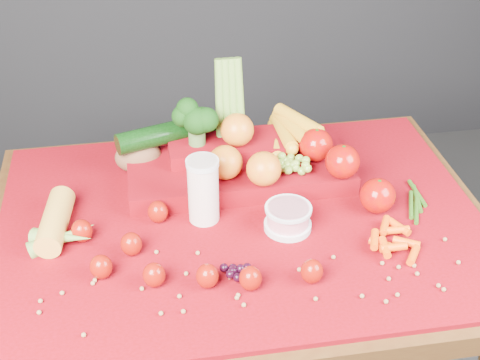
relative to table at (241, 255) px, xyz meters
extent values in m
cube|color=#351B0C|center=(0.00, 0.00, 0.07)|extent=(1.10, 0.80, 0.05)
cube|color=#351B0C|center=(-0.48, 0.33, -0.31)|extent=(0.06, 0.06, 0.70)
cube|color=#351B0C|center=(0.48, 0.33, -0.31)|extent=(0.06, 0.06, 0.70)
cube|color=maroon|center=(0.00, 0.00, 0.10)|extent=(1.05, 0.75, 0.01)
cylinder|color=beige|center=(-0.08, 0.01, 0.18)|extent=(0.07, 0.07, 0.15)
cylinder|color=silver|center=(-0.08, 0.01, 0.25)|extent=(0.07, 0.07, 0.01)
cylinder|color=silver|center=(0.09, -0.05, 0.11)|extent=(0.10, 0.10, 0.01)
cylinder|color=pink|center=(0.09, -0.05, 0.14)|extent=(0.09, 0.09, 0.04)
cylinder|color=silver|center=(0.09, -0.05, 0.16)|extent=(0.10, 0.10, 0.01)
ellipsoid|color=#871200|center=(-0.24, -0.08, 0.13)|extent=(0.04, 0.04, 0.05)
cone|color=#10460C|center=(-0.24, -0.08, 0.16)|extent=(0.03, 0.03, 0.01)
ellipsoid|color=#871200|center=(-0.30, -0.14, 0.13)|extent=(0.04, 0.04, 0.05)
cone|color=#10460C|center=(-0.30, -0.14, 0.16)|extent=(0.03, 0.03, 0.01)
ellipsoid|color=#871200|center=(-0.20, -0.18, 0.13)|extent=(0.04, 0.04, 0.05)
cone|color=#10460C|center=(-0.20, -0.18, 0.16)|extent=(0.03, 0.03, 0.01)
ellipsoid|color=#871200|center=(-0.10, -0.20, 0.13)|extent=(0.04, 0.04, 0.05)
cone|color=#10460C|center=(-0.10, -0.20, 0.16)|extent=(0.03, 0.03, 0.01)
ellipsoid|color=#871200|center=(-0.02, -0.22, 0.13)|extent=(0.04, 0.04, 0.05)
cone|color=#10460C|center=(-0.02, -0.22, 0.16)|extent=(0.03, 0.03, 0.01)
ellipsoid|color=#871200|center=(0.10, -0.22, 0.13)|extent=(0.04, 0.04, 0.05)
cone|color=#10460C|center=(0.10, -0.22, 0.16)|extent=(0.03, 0.03, 0.01)
ellipsoid|color=#871200|center=(-0.18, 0.02, 0.13)|extent=(0.04, 0.04, 0.05)
cone|color=#10460C|center=(-0.18, 0.02, 0.16)|extent=(0.03, 0.03, 0.01)
ellipsoid|color=#871200|center=(-0.34, -0.02, 0.13)|extent=(0.04, 0.04, 0.05)
cone|color=#10460C|center=(-0.34, -0.02, 0.16)|extent=(0.03, 0.03, 0.01)
cylinder|color=gold|center=(-0.40, 0.02, 0.13)|extent=(0.08, 0.19, 0.06)
ellipsoid|color=brown|center=(-0.21, 0.23, 0.15)|extent=(0.11, 0.08, 0.08)
cube|color=maroon|center=(0.02, 0.15, 0.13)|extent=(0.52, 0.22, 0.04)
cube|color=maroon|center=(0.00, 0.20, 0.17)|extent=(0.28, 0.12, 0.03)
sphere|color=#9E1200|center=(0.24, 0.06, 0.19)|extent=(0.08, 0.08, 0.08)
sphere|color=#9E1200|center=(0.30, -0.02, 0.15)|extent=(0.08, 0.08, 0.08)
sphere|color=#9E1200|center=(0.20, 0.14, 0.19)|extent=(0.08, 0.08, 0.08)
sphere|color=#C84E19|center=(-0.02, 0.10, 0.19)|extent=(0.08, 0.08, 0.08)
sphere|color=#C84E19|center=(0.06, 0.06, 0.19)|extent=(0.08, 0.08, 0.08)
sphere|color=#C84E19|center=(0.02, 0.18, 0.23)|extent=(0.08, 0.08, 0.08)
cylinder|color=#C88E17|center=(0.12, 0.22, 0.17)|extent=(0.06, 0.16, 0.04)
cylinder|color=#C88E17|center=(0.14, 0.22, 0.18)|extent=(0.04, 0.15, 0.04)
cylinder|color=#C88E17|center=(0.16, 0.22, 0.20)|extent=(0.07, 0.16, 0.04)
cylinder|color=#C88E17|center=(0.18, 0.22, 0.21)|extent=(0.10, 0.15, 0.04)
cylinder|color=#3F662D|center=(-0.07, 0.20, 0.21)|extent=(0.04, 0.04, 0.04)
cylinder|color=olive|center=(-0.01, 0.24, 0.26)|extent=(0.03, 0.06, 0.22)
cylinder|color=olive|center=(0.00, 0.24, 0.26)|extent=(0.02, 0.06, 0.22)
cylinder|color=olive|center=(0.02, 0.24, 0.26)|extent=(0.02, 0.06, 0.22)
cylinder|color=olive|center=(0.04, 0.24, 0.26)|extent=(0.03, 0.06, 0.22)
cylinder|color=black|center=(-0.14, 0.24, 0.20)|extent=(0.25, 0.12, 0.05)
camera|label=1|loc=(-0.20, -1.15, 1.00)|focal=50.00mm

